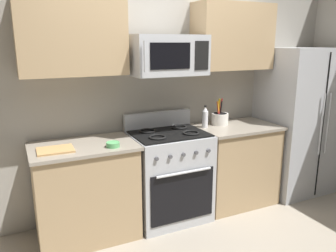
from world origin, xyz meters
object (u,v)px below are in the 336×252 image
refrigerator (299,121)px  prep_bowl (113,144)px  range_oven (169,175)px  microwave (168,55)px  cutting_board (55,150)px  utensil_crock (220,118)px  bottle_vinegar (205,117)px

refrigerator → prep_bowl: (-2.39, -0.16, 0.06)m
range_oven → refrigerator: size_ratio=0.62×
refrigerator → microwave: bearing=178.6°
cutting_board → range_oven: bearing=3.8°
utensil_crock → bottle_vinegar: bearing=-167.0°
refrigerator → bottle_vinegar: 1.29m
microwave → utensil_crock: (0.70, 0.11, -0.71)m
microwave → bottle_vinegar: bearing=6.8°
cutting_board → refrigerator: bearing=1.1°
cutting_board → bottle_vinegar: bottle_vinegar is taller
range_oven → cutting_board: range_oven is taller
bottle_vinegar → microwave: bearing=-173.2°
cutting_board → prep_bowl: size_ratio=2.50×
microwave → prep_bowl: bearing=-162.0°
refrigerator → microwave: 1.93m
microwave → utensil_crock: 1.00m
microwave → cutting_board: bearing=-174.8°
bottle_vinegar → range_oven: bearing=-170.0°
range_oven → prep_bowl: (-0.63, -0.18, 0.46)m
prep_bowl → cutting_board: bearing=167.6°
cutting_board → bottle_vinegar: 1.59m
range_oven → utensil_crock: bearing=11.0°
utensil_crock → prep_bowl: utensil_crock is taller
cutting_board → prep_bowl: (0.47, -0.10, 0.02)m
utensil_crock → bottle_vinegar: (-0.23, -0.05, 0.04)m
utensil_crock → cutting_board: bearing=-173.4°
microwave → cutting_board: microwave is taller
utensil_crock → cutting_board: (-1.81, -0.21, -0.06)m
bottle_vinegar → prep_bowl: 1.14m
range_oven → utensil_crock: 0.88m
microwave → utensil_crock: microwave is taller
range_oven → utensil_crock: size_ratio=3.69×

